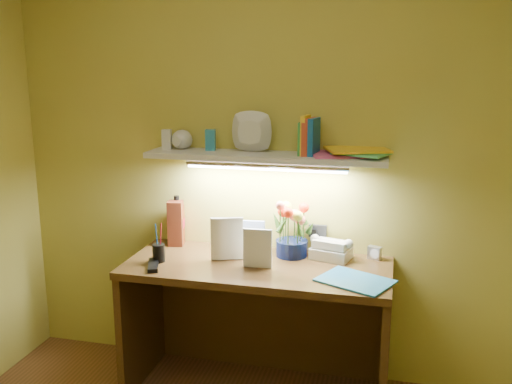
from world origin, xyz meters
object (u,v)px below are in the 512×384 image
at_px(flower_bouquet, 292,229).
at_px(telephone, 331,248).
at_px(desk, 257,330).
at_px(whisky_bottle, 177,220).
at_px(desk_clock, 375,253).

height_order(flower_bouquet, telephone, flower_bouquet).
relative_size(desk, telephone, 6.90).
bearing_deg(whisky_bottle, telephone, -3.31).
xyz_separation_m(desk, desk_clock, (0.60, 0.23, 0.41)).
bearing_deg(telephone, flower_bouquet, -164.44).
bearing_deg(whisky_bottle, desk_clock, -0.45).
xyz_separation_m(desk, flower_bouquet, (0.15, 0.18, 0.53)).
distance_m(desk, whisky_bottle, 0.79).
height_order(desk, telephone, telephone).
relative_size(flower_bouquet, desk_clock, 4.30).
xyz_separation_m(telephone, desk_clock, (0.23, 0.04, -0.02)).
bearing_deg(telephone, desk, -138.93).
distance_m(desk, flower_bouquet, 0.58).
distance_m(telephone, whisky_bottle, 0.92).
height_order(desk_clock, whisky_bottle, whisky_bottle).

